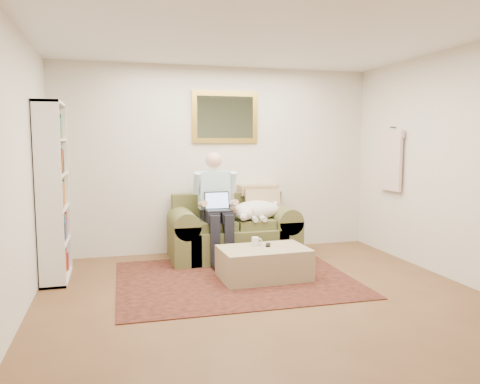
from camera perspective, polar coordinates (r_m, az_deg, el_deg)
name	(u,v)px	position (r m, az deg, el deg)	size (l,w,h in m)	color
room_shell	(266,169)	(4.57, 3.15, 2.81)	(4.51, 5.00, 2.61)	brown
rug	(235,279)	(5.43, -0.64, -10.52)	(2.63, 2.10, 0.01)	black
sofa	(233,236)	(6.34, -0.86, -5.38)	(1.69, 0.86, 1.01)	brown
seated_man	(217,208)	(6.06, -2.83, -1.91)	(0.56, 0.80, 1.42)	#8CC5D8
laptop	(218,206)	(5.99, -2.70, -1.67)	(0.33, 0.26, 0.24)	black
sleeping_dog	(256,210)	(6.28, 2.01, -2.21)	(0.70, 0.44, 0.26)	white
ottoman	(264,263)	(5.41, 2.90, -8.67)	(0.99, 0.63, 0.36)	tan
coffee_mug	(255,241)	(5.46, 1.88, -6.04)	(0.08, 0.08, 0.10)	white
tv_remote	(268,245)	(5.46, 3.43, -6.46)	(0.05, 0.15, 0.02)	black
bookshelf	(53,192)	(5.65, -21.85, -0.01)	(0.28, 0.80, 2.00)	white
wall_mirror	(225,117)	(6.64, -1.82, 9.11)	(0.94, 0.04, 0.72)	gold
hanging_shirt	(391,157)	(6.66, 17.89, 4.06)	(0.06, 0.52, 0.90)	beige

